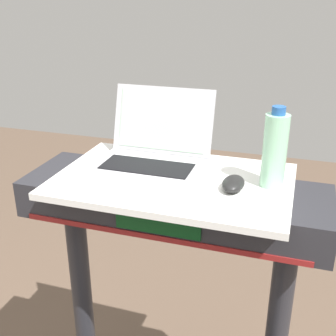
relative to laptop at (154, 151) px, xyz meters
The scene contains 4 objects.
desk_board 0.13m from the laptop, 40.48° to the right, with size 0.68×0.44×0.02m, color white.
laptop is the anchor object (origin of this frame).
computer_mouse 0.28m from the laptop, 20.47° to the right, with size 0.06×0.10×0.03m, color black.
water_bottle 0.37m from the laptop, ahead, with size 0.07×0.07×0.23m.
Camera 1 is at (0.33, -0.38, 1.62)m, focal length 45.42 mm.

